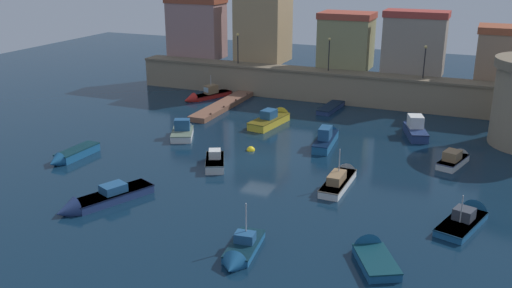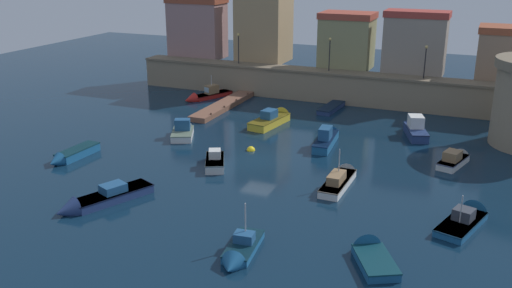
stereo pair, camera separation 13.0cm
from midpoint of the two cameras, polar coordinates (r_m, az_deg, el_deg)
ground_plane at (r=45.96m, az=0.34°, el=-1.65°), size 118.19×118.19×0.00m
quay_wall at (r=64.53m, az=7.57°, el=5.85°), size 47.19×2.82×3.48m
old_town_backdrop at (r=67.34m, az=7.11°, el=10.99°), size 44.51×5.55×9.68m
pier_dock at (r=61.54m, az=-3.26°, el=3.92°), size 1.94×12.29×0.70m
quay_lamp_0 at (r=67.59m, az=-1.73°, el=10.13°), size 0.32×0.32×3.59m
quay_lamp_1 at (r=63.79m, az=7.53°, el=9.51°), size 0.32×0.32×3.70m
quay_lamp_2 at (r=61.91m, az=16.85°, el=8.47°), size 0.32×0.32×3.47m
moored_boat_0 at (r=39.36m, az=-15.55°, el=-5.45°), size 4.24×7.00×1.65m
moored_boat_1 at (r=50.28m, az=7.32°, el=0.68°), size 1.87×6.81×2.03m
moored_boat_2 at (r=47.87m, az=19.66°, el=-1.40°), size 2.59×4.86×1.68m
moored_boat_3 at (r=48.47m, az=-18.13°, el=-1.05°), size 1.55×5.22×1.27m
moored_boat_4 at (r=32.40m, az=11.65°, el=-10.84°), size 3.55×4.54×1.68m
moored_boat_5 at (r=31.85m, az=-1.60°, el=-10.91°), size 2.02×4.79×3.23m
moored_boat_6 at (r=52.50m, az=-7.32°, el=1.37°), size 3.46×4.71×2.20m
moored_boat_7 at (r=62.32m, az=8.13°, el=3.97°), size 1.92×6.90×1.33m
moored_boat_8 at (r=41.87m, az=8.72°, el=-3.41°), size 1.56×6.45×3.29m
moored_boat_9 at (r=45.13m, az=-4.09°, el=-1.51°), size 3.18×4.60×1.68m
moored_boat_10 at (r=38.22m, az=20.78°, el=-6.88°), size 3.35×6.04×2.86m
moored_boat_11 at (r=65.58m, az=-5.17°, el=4.91°), size 3.95×6.47×3.07m
moored_boat_12 at (r=54.36m, az=15.82°, el=1.58°), size 3.20×5.67×2.21m
moored_boat_13 at (r=55.90m, az=1.94°, el=2.63°), size 2.77×6.81×2.07m
mooring_buoy_0 at (r=48.23m, az=-0.44°, el=-0.65°), size 0.72×0.72×0.72m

